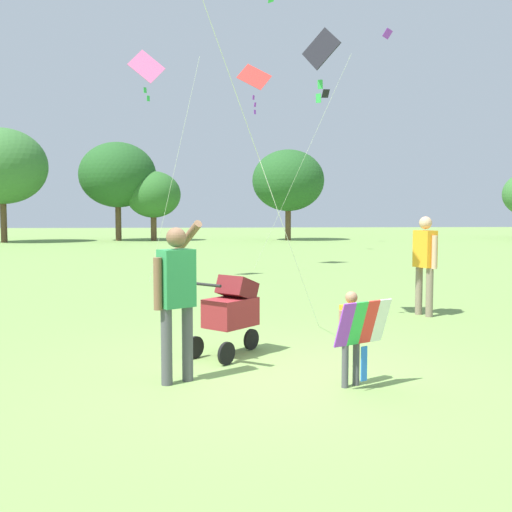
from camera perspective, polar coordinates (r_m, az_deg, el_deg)
The scene contains 10 objects.
ground_plane at distance 6.92m, azimuth 1.06°, elevation -11.19°, with size 120.00×120.00×0.00m, color #75994C.
treeline_distant at distance 37.11m, azimuth -6.60°, elevation 7.44°, with size 48.20×6.82×6.64m.
child_with_butterfly_kite at distance 6.39m, azimuth 9.23°, elevation -6.89°, with size 0.65×0.50×1.01m.
person_adult_flyer at distance 6.47m, azimuth -7.56°, elevation -3.18°, with size 0.52×0.66×1.75m.
stroller at distance 7.68m, azimuth -2.32°, elevation -4.99°, with size 0.95×1.00×1.03m.
kite_adult_black at distance 9.74m, azimuth 5.88°, elevation 18.04°, with size 2.09×3.22×4.74m.
kite_orange_delta at distance 19.61m, azimuth 0.04°, elevation 16.09°, with size 2.78×4.12×6.53m.
kite_green_novelty at distance 16.12m, azimuth -10.21°, elevation 16.62°, with size 1.86×1.99×5.96m.
distant_kites_cluster at distance 30.56m, azimuth 14.87°, elevation 21.31°, with size 13.38×12.88×9.87m.
person_red_shirt at distance 10.95m, azimuth 15.71°, elevation -0.13°, with size 0.36×0.53×1.75m.
Camera 1 is at (-0.63, -6.64, 1.85)m, focal length 42.20 mm.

